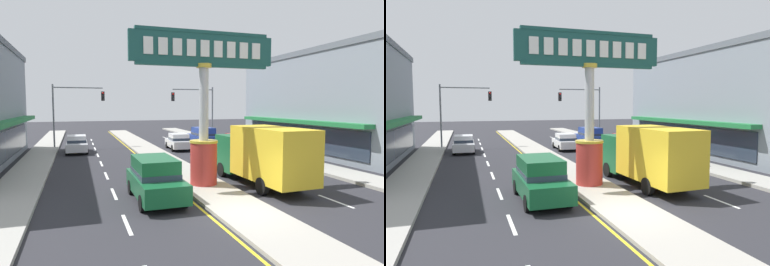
{
  "view_description": "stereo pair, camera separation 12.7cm",
  "coord_description": "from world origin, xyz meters",
  "views": [
    {
      "loc": [
        -6.15,
        -11.56,
        4.25
      ],
      "look_at": [
        0.2,
        7.24,
        2.6
      ],
      "focal_mm": 31.97,
      "sensor_mm": 36.0,
      "label": 1
    },
    {
      "loc": [
        -6.03,
        -11.6,
        4.25
      ],
      "look_at": [
        0.2,
        7.24,
        2.6
      ],
      "focal_mm": 31.97,
      "sensor_mm": 36.0,
      "label": 2
    }
  ],
  "objects": [
    {
      "name": "ground_plane",
      "position": [
        0.0,
        0.0,
        0.0
      ],
      "size": [
        160.0,
        160.0,
        0.0
      ],
      "primitive_type": "plane",
      "color": "#28282D"
    },
    {
      "name": "median_strip",
      "position": [
        0.0,
        18.0,
        0.07
      ],
      "size": [
        2.53,
        52.0,
        0.14
      ],
      "primitive_type": "cube",
      "color": "#A39E93",
      "rests_on": "ground"
    },
    {
      "name": "sidewalk_left",
      "position": [
        -9.04,
        16.0,
        0.09
      ],
      "size": [
        2.36,
        60.0,
        0.18
      ],
      "primitive_type": "cube",
      "color": "#9E9B93",
      "rests_on": "ground"
    },
    {
      "name": "sidewalk_right",
      "position": [
        9.04,
        16.0,
        0.09
      ],
      "size": [
        2.36,
        60.0,
        0.18
      ],
      "primitive_type": "cube",
      "color": "#9E9B93",
      "rests_on": "ground"
    },
    {
      "name": "lane_markings",
      "position": [
        -0.0,
        16.65,
        0.0
      ],
      "size": [
        9.27,
        52.0,
        0.01
      ],
      "color": "silver",
      "rests_on": "ground"
    },
    {
      "name": "district_sign",
      "position": [
        0.0,
        4.78,
        3.93
      ],
      "size": [
        7.59,
        1.45,
        7.81
      ],
      "color": "#B7332D",
      "rests_on": "median_strip"
    },
    {
      "name": "storefront_right",
      "position": [
        15.67,
        12.97,
        4.38
      ],
      "size": [
        9.21,
        19.16,
        8.76
      ],
      "color": "gray",
      "rests_on": "ground"
    },
    {
      "name": "traffic_light_left_side",
      "position": [
        -6.5,
        23.64,
        4.25
      ],
      "size": [
        4.86,
        0.46,
        6.2
      ],
      "color": "slate",
      "rests_on": "ground"
    },
    {
      "name": "traffic_light_right_side",
      "position": [
        6.5,
        23.96,
        4.25
      ],
      "size": [
        4.86,
        0.46,
        6.2
      ],
      "color": "slate",
      "rests_on": "ground"
    },
    {
      "name": "suv_near_right_lane",
      "position": [
        -2.91,
        3.15,
        0.98
      ],
      "size": [
        2.0,
        4.62,
        1.9
      ],
      "color": "#14562D",
      "rests_on": "ground"
    },
    {
      "name": "sedan_far_right_lane",
      "position": [
        -6.21,
        20.16,
        0.79
      ],
      "size": [
        1.85,
        4.31,
        1.53
      ],
      "color": "silver",
      "rests_on": "ground"
    },
    {
      "name": "suv_near_left_lane",
      "position": [
        6.21,
        12.84,
        0.98
      ],
      "size": [
        2.17,
        4.7,
        1.9
      ],
      "color": "maroon",
      "rests_on": "ground"
    },
    {
      "name": "box_truck_mid_left_lane",
      "position": [
        2.98,
        3.98,
        1.69
      ],
      "size": [
        2.44,
        6.98,
        3.12
      ],
      "color": "#14562D",
      "rests_on": "ground"
    },
    {
      "name": "suv_far_left_oncoming",
      "position": [
        6.21,
        21.55,
        0.98
      ],
      "size": [
        2.02,
        4.63,
        1.9
      ],
      "color": "navy",
      "rests_on": "ground"
    },
    {
      "name": "sedan_kerb_right",
      "position": [
        2.91,
        19.31,
        0.79
      ],
      "size": [
        2.02,
        4.39,
        1.53
      ],
      "color": "silver",
      "rests_on": "ground"
    },
    {
      "name": "street_bench",
      "position": [
        8.73,
        8.92,
        0.65
      ],
      "size": [
        0.48,
        1.6,
        0.88
      ],
      "color": "#2D4C33",
      "rests_on": "sidewalk_right"
    },
    {
      "name": "pedestrian_near_kerb",
      "position": [
        8.31,
        7.4,
        1.11
      ],
      "size": [
        0.4,
        0.22,
        1.64
      ],
      "color": "gold",
      "rests_on": "sidewalk_right"
    }
  ]
}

